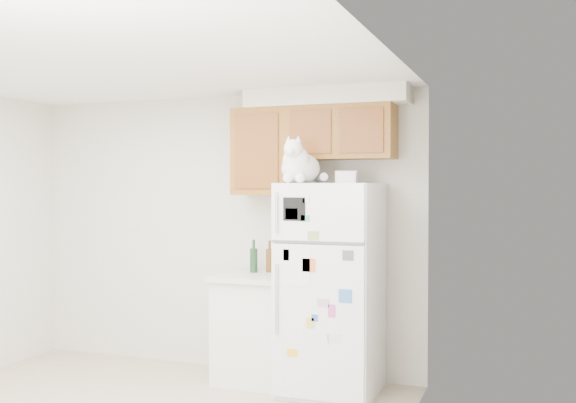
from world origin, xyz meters
The scene contains 8 objects.
room_shell centered at (0.12, 0.24, 1.67)m, with size 3.84×4.04×2.52m.
refrigerator centered at (1.18, 1.61, 0.85)m, with size 0.76×0.78×1.70m.
base_counter centered at (0.49, 1.68, 0.46)m, with size 0.64×0.64×0.92m.
cat centered at (0.96, 1.45, 1.84)m, with size 0.36×0.53×0.38m.
storage_box_back centered at (1.29, 1.67, 1.75)m, with size 0.18×0.13×0.10m, color white.
storage_box_front centered at (1.32, 1.58, 1.74)m, with size 0.15×0.11×0.09m, color white.
bottle_green centered at (0.42, 1.79, 1.06)m, with size 0.07×0.07×0.29m, color #19381E, non-canonical shape.
bottle_amber centered at (0.54, 1.85, 1.06)m, with size 0.07×0.07×0.28m, color #593814, non-canonical shape.
Camera 1 is at (2.75, -3.62, 1.68)m, focal length 42.00 mm.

